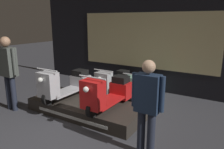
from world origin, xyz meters
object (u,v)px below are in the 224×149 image
scooter_display_left (66,84)px  person_right_browsing (147,102)px  person_left_browsing (8,67)px  scooter_backrow_1 (142,87)px  scooter_display_right (108,93)px  scooter_backrow_0 (114,82)px

scooter_display_left → person_right_browsing: size_ratio=0.99×
scooter_display_left → person_left_browsing: (-1.10, -0.78, 0.45)m
scooter_backrow_1 → person_right_browsing: bearing=-64.7°
scooter_display_left → person_right_browsing: 2.61m
scooter_display_right → person_right_browsing: size_ratio=0.99×
scooter_backrow_1 → person_right_browsing: 2.73m
scooter_display_left → scooter_backrow_0: size_ratio=1.00×
scooter_backrow_0 → scooter_backrow_1: (0.94, 0.00, 0.00)m
person_left_browsing → scooter_backrow_0: bearing=58.2°
scooter_display_right → person_right_browsing: bearing=-32.3°
scooter_display_right → scooter_backrow_0: (-0.85, 1.63, -0.29)m
scooter_backrow_0 → person_left_browsing: bearing=-121.8°
scooter_backrow_0 → person_left_browsing: (-1.50, -2.41, 0.73)m
scooter_backrow_1 → person_right_browsing: size_ratio=0.99×
scooter_display_right → scooter_backrow_1: scooter_display_right is taller
person_left_browsing → person_right_browsing: person_left_browsing is taller
scooter_backrow_0 → person_right_browsing: 3.23m
scooter_backrow_1 → scooter_display_left: bearing=-129.2°
scooter_display_right → person_left_browsing: 2.51m
scooter_display_right → person_left_browsing: bearing=-161.7°
scooter_backrow_0 → person_right_browsing: bearing=-49.3°
person_left_browsing → person_right_browsing: (3.57, -0.00, -0.16)m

